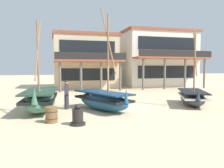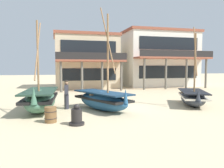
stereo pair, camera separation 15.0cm
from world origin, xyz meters
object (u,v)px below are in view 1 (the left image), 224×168
fishing_boat_centre_large (40,99)px  wooden_barrel (51,115)px  capstan_winch (78,117)px  harbor_building_main (85,61)px  fishing_boat_near_left (103,100)px  fishing_boat_far_right (192,97)px  harbor_building_annex (156,59)px  fisherman_by_hull (67,95)px

fishing_boat_centre_large → wooden_barrel: (0.60, -2.78, -0.31)m
capstan_winch → harbor_building_main: bearing=80.9°
fishing_boat_near_left → wooden_barrel: (-2.82, -2.16, -0.25)m
fishing_boat_near_left → fishing_boat_far_right: fishing_boat_near_left is taller
fishing_boat_far_right → fishing_boat_near_left: bearing=-179.1°
harbor_building_annex → wooden_barrel: bearing=-128.3°
fishing_boat_far_right → wooden_barrel: fishing_boat_far_right is taller
harbor_building_main → fishing_boat_centre_large: bearing=-107.9°
fishing_boat_centre_large → wooden_barrel: bearing=-77.8°
capstan_winch → harbor_building_annex: (12.35, 17.69, 3.22)m
fisherman_by_hull → harbor_building_annex: (12.59, 13.98, 2.73)m
fishing_boat_near_left → capstan_winch: bearing=-121.3°
fisherman_by_hull → harbor_building_main: bearing=77.5°
fisherman_by_hull → harbor_building_main: harbor_building_main is taller
fishing_boat_far_right → capstan_winch: 8.23m
fisherman_by_hull → harbor_building_annex: 19.01m
fisherman_by_hull → fishing_boat_far_right: bearing=-5.5°
fishing_boat_near_left → fishing_boat_far_right: (5.94, 0.10, -0.06)m
fishing_boat_near_left → wooden_barrel: 3.56m
fishing_boat_near_left → fisherman_by_hull: size_ratio=3.42×
harbor_building_main → fishing_boat_near_left: bearing=-94.0°
fishing_boat_far_right → capstan_winch: (-7.68, -2.95, -0.19)m
fisherman_by_hull → wooden_barrel: size_ratio=2.41×
fishing_boat_near_left → fishing_boat_centre_large: 3.48m
fisherman_by_hull → capstan_winch: size_ratio=1.89×
fishing_boat_centre_large → capstan_winch: fishing_boat_centre_large is taller
fishing_boat_near_left → harbor_building_annex: 18.48m
fishing_boat_near_left → harbor_building_annex: harbor_building_annex is taller
fishing_boat_near_left → fishing_boat_centre_large: size_ratio=1.16×
capstan_winch → harbor_building_main: 17.70m
fishing_boat_near_left → harbor_building_annex: bearing=54.4°
fishing_boat_near_left → harbor_building_annex: size_ratio=0.61×
harbor_building_main → wooden_barrel: bearing=-103.0°
wooden_barrel → harbor_building_main: 17.23m
wooden_barrel → fishing_boat_near_left: bearing=37.5°
capstan_winch → wooden_barrel: size_ratio=1.27×
harbor_building_main → harbor_building_annex: harbor_building_annex is taller
fishing_boat_centre_large → harbor_building_main: (4.44, 13.78, 2.51)m
fishing_boat_centre_large → wooden_barrel: fishing_boat_centre_large is taller
fishing_boat_centre_large → fishing_boat_far_right: (9.36, -0.52, -0.12)m
fishing_boat_near_left → fishing_boat_centre_large: bearing=169.7°
fisherman_by_hull → harbor_building_annex: harbor_building_annex is taller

